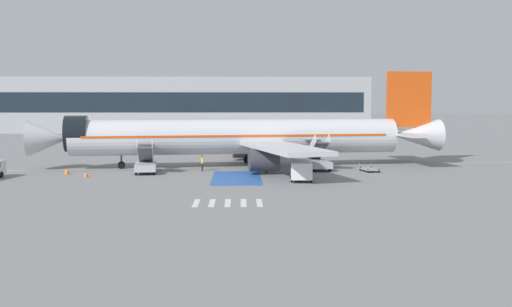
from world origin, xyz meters
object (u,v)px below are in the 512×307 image
fuel_tanker (278,139)px  terminal_building (181,105)px  boarding_stairs_forward (146,164)px  ground_crew_1 (264,162)px  ground_crew_2 (202,162)px  service_van_1 (301,169)px  airliner (242,137)px  baggage_cart (370,169)px  traffic_cone_0 (67,171)px  traffic_cone_1 (86,174)px  ground_crew_0 (266,164)px  boarding_stairs_aft (318,161)px

fuel_tanker → terminal_building: 59.71m
boarding_stairs_forward → ground_crew_1: boarding_stairs_forward is taller
boarding_stairs_forward → ground_crew_2: (5.97, 1.53, 0.07)m
service_van_1 → airliner: bearing=-60.8°
baggage_cart → ground_crew_1: bearing=-21.9°
airliner → ground_crew_1: bearing=-149.2°
traffic_cone_0 → terminal_building: terminal_building is taller
fuel_tanker → traffic_cone_1: fuel_tanker is taller
baggage_cart → ground_crew_0: 11.41m
boarding_stairs_forward → service_van_1: size_ratio=1.03×
boarding_stairs_forward → ground_crew_1: (12.86, 2.79, -0.05)m
airliner → traffic_cone_1: bearing=112.8°
fuel_tanker → service_van_1: 34.79m
airliner → boarding_stairs_aft: size_ratio=8.94×
ground_crew_0 → traffic_cone_0: ground_crew_0 is taller
fuel_tanker → ground_crew_1: fuel_tanker is taller
ground_crew_2 → traffic_cone_1: size_ratio=3.09×
baggage_cart → traffic_cone_0: bearing=-9.1°
service_van_1 → baggage_cart: service_van_1 is taller
boarding_stairs_aft → traffic_cone_1: size_ratio=9.40×
boarding_stairs_forward → ground_crew_0: boarding_stairs_forward is taller
fuel_tanker → service_van_1: size_ratio=1.64×
baggage_cart → ground_crew_2: ground_crew_2 is taller
fuel_tanker → boarding_stairs_aft: bearing=1.4°
baggage_cart → ground_crew_2: 18.39m
boarding_stairs_aft → terminal_building: (-23.09, 82.12, 5.71)m
traffic_cone_0 → ground_crew_1: bearing=9.3°
service_van_1 → ground_crew_0: service_van_1 is taller
ground_crew_0 → traffic_cone_1: size_ratio=2.90×
traffic_cone_1 → terminal_building: 88.01m
boarding_stairs_forward → traffic_cone_0: 8.26m
boarding_stairs_aft → terminal_building: size_ratio=0.06×
ground_crew_1 → terminal_building: size_ratio=0.02×
terminal_building → ground_crew_0: bearing=-78.5°
airliner → traffic_cone_0: (-18.64, -6.57, -3.19)m
service_van_1 → terminal_building: 93.15m
service_van_1 → ground_crew_0: bearing=-59.1°
ground_crew_0 → ground_crew_2: ground_crew_2 is taller
service_van_1 → ground_crew_1: size_ratio=3.31×
ground_crew_1 → traffic_cone_1: ground_crew_1 is taller
service_van_1 → traffic_cone_0: (-24.29, 5.60, -0.84)m
boarding_stairs_aft → fuel_tanker: boarding_stairs_aft is taller
service_van_1 → ground_crew_0: (-3.11, 6.21, -0.18)m
baggage_cart → ground_crew_1: 11.67m
boarding_stairs_aft → traffic_cone_1: 25.01m
boarding_stairs_forward → boarding_stairs_aft: (18.82, 2.36, 0.04)m
ground_crew_0 → traffic_cone_1: 18.79m
boarding_stairs_forward → ground_crew_1: size_ratio=3.40×
boarding_stairs_forward → service_van_1: 17.25m
fuel_tanker → ground_crew_0: fuel_tanker is taller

